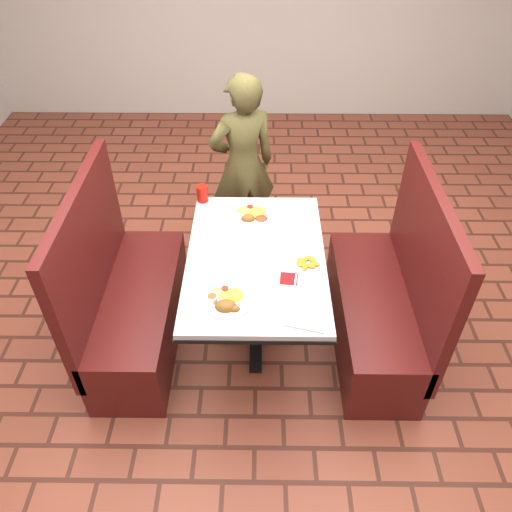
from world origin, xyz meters
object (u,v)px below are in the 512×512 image
Objects in this scene: diner_person at (243,166)px; red_tumbler at (202,194)px; dining_table at (256,268)px; booth_bench_right at (382,307)px; booth_bench_left at (131,305)px; near_dinner_plate at (227,299)px; plantain_plate at (307,264)px; far_dinner_plate at (253,213)px.

red_tumbler is at bearing 43.62° from diner_person.
booth_bench_right is at bearing 0.00° from dining_table.
dining_table is at bearing -57.26° from red_tumbler.
red_tumbler is (-1.16, 0.56, 0.48)m from booth_bench_right.
booth_bench_left is 0.87m from near_dinner_plate.
near_dinner_plate is at bearing -111.49° from dining_table.
near_dinner_plate is 1.36× the size of plantain_plate.
far_dinner_plate is at bearing 93.55° from dining_table.
red_tumbler is at bearing 51.94° from booth_bench_left.
red_tumbler is (-0.65, 0.64, 0.04)m from plantain_plate.
diner_person is at bearing 109.08° from plantain_plate.
diner_person reaches higher than red_tumbler.
near_dinner_plate is at bearing -77.11° from red_tumbler.
far_dinner_plate is 0.38m from red_tumbler.
near_dinner_plate is at bearing -29.76° from booth_bench_left.
far_dinner_plate is at bearing 76.06° from diner_person.
plantain_plate is 1.70× the size of red_tumbler.
diner_person reaches higher than near_dinner_plate.
booth_bench_left is at bearing -128.06° from red_tumbler.
red_tumbler is (-0.21, 0.93, 0.03)m from near_dinner_plate.
near_dinner_plate is at bearing -99.21° from far_dinner_plate.
plantain_plate is at bearing -55.82° from far_dinner_plate.
booth_bench_left is at bearing 175.95° from plantain_plate.
booth_bench_right is 0.85× the size of diner_person.
far_dinner_plate is (-0.82, 0.38, 0.44)m from booth_bench_right.
diner_person reaches higher than booth_bench_left.
red_tumbler is at bearing 152.49° from far_dinner_plate.
dining_table is 0.86m from booth_bench_left.
red_tumbler is at bearing 102.89° from near_dinner_plate.
booth_bench_left is at bearing -153.58° from far_dinner_plate.
far_dinner_plate is at bearing 26.42° from booth_bench_left.
near_dinner_plate is (0.65, -0.37, 0.45)m from booth_bench_left.
booth_bench_left is at bearing 150.24° from near_dinner_plate.
dining_table is at bearing -86.45° from far_dinner_plate.
plantain_plate reaches higher than dining_table.
dining_table is 1.01× the size of booth_bench_left.
booth_bench_right reaches higher than near_dinner_plate.
far_dinner_plate is at bearing -27.51° from red_tumbler.
dining_table is 4.60× the size of far_dinner_plate.
near_dinner_plate reaches higher than far_dinner_plate.
plantain_plate is at bearing 34.10° from near_dinner_plate.
far_dinner_plate is (0.12, 0.76, -0.00)m from near_dinner_plate.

